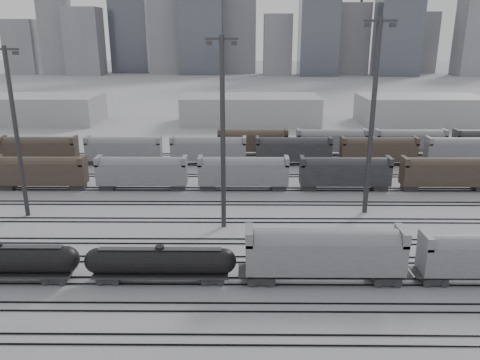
{
  "coord_description": "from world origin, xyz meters",
  "views": [
    {
      "loc": [
        8.04,
        -43.1,
        24.98
      ],
      "look_at": [
        7.5,
        24.52,
        4.0
      ],
      "focal_mm": 35.0,
      "sensor_mm": 36.0,
      "label": 1
    }
  ],
  "objects_px": {
    "tank_car_a": "(0,260)",
    "tank_car_b": "(161,262)",
    "hopper_car_a": "(325,251)",
    "light_mast_c": "(223,130)"
  },
  "relations": [
    {
      "from": "tank_car_a",
      "to": "tank_car_b",
      "type": "relative_size",
      "value": 1.05
    },
    {
      "from": "hopper_car_a",
      "to": "light_mast_c",
      "type": "relative_size",
      "value": 0.66
    },
    {
      "from": "tank_car_b",
      "to": "hopper_car_a",
      "type": "bearing_deg",
      "value": -0.0
    },
    {
      "from": "tank_car_a",
      "to": "hopper_car_a",
      "type": "bearing_deg",
      "value": -0.0
    },
    {
      "from": "tank_car_a",
      "to": "light_mast_c",
      "type": "xyz_separation_m",
      "value": [
        22.89,
        15.02,
        10.9
      ]
    },
    {
      "from": "tank_car_b",
      "to": "hopper_car_a",
      "type": "xyz_separation_m",
      "value": [
        17.1,
        -0.0,
        1.36
      ]
    },
    {
      "from": "tank_car_a",
      "to": "tank_car_b",
      "type": "distance_m",
      "value": 16.89
    },
    {
      "from": "tank_car_b",
      "to": "tank_car_a",
      "type": "bearing_deg",
      "value": 180.0
    },
    {
      "from": "tank_car_a",
      "to": "tank_car_b",
      "type": "xyz_separation_m",
      "value": [
        16.89,
        0.0,
        -0.12
      ]
    },
    {
      "from": "tank_car_a",
      "to": "hopper_car_a",
      "type": "distance_m",
      "value": 34.01
    }
  ]
}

